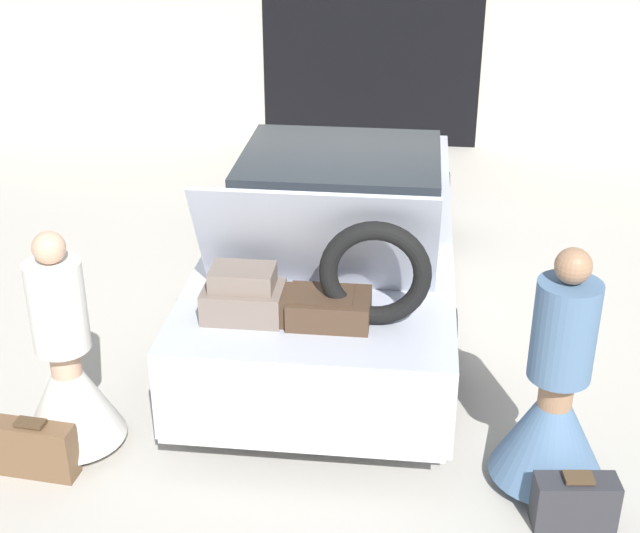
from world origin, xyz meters
TOP-DOWN VIEW (x-y plane):
  - ground_plane at (0.00, 0.00)m, footprint 40.00×40.00m
  - garage_wall_back at (0.00, 4.59)m, footprint 12.00×0.14m
  - car at (0.00, -0.02)m, footprint 1.96×4.80m
  - person_left at (-1.55, -2.23)m, footprint 0.68×0.68m
  - person_right at (1.55, -2.26)m, footprint 0.72×0.72m
  - suitcase_beside_left_person at (-1.69, -2.55)m, footprint 0.55×0.21m
  - suitcase_beside_right_person at (1.67, -2.66)m, footprint 0.50×0.24m

SIDE VIEW (x-z plane):
  - ground_plane at x=0.00m, z-range 0.00..0.00m
  - suitcase_beside_right_person at x=1.67m, z-range -0.01..0.35m
  - suitcase_beside_left_person at x=-1.69m, z-range -0.01..0.39m
  - person_left at x=-1.55m, z-range -0.23..1.33m
  - person_right at x=1.55m, z-range -0.24..1.39m
  - car at x=0.00m, z-range -0.26..1.45m
  - garage_wall_back at x=0.00m, z-range -0.01..2.79m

